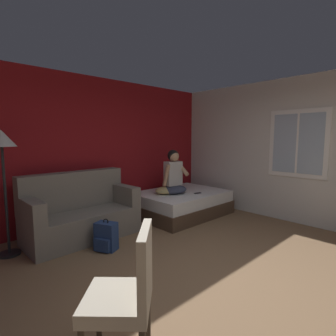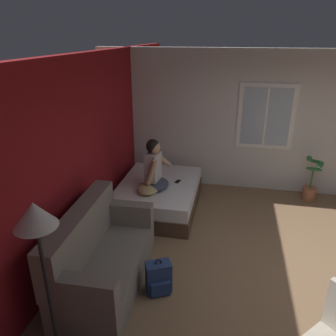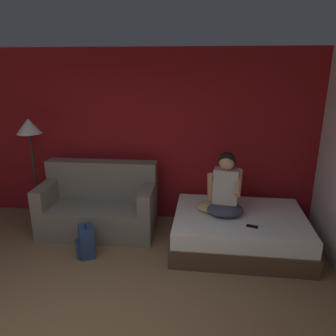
{
  "view_description": "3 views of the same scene",
  "coord_description": "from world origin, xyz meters",
  "px_view_note": "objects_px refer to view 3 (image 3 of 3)",
  "views": [
    {
      "loc": [
        -2.24,
        -1.49,
        1.6
      ],
      "look_at": [
        1.03,
        2.01,
        1.04
      ],
      "focal_mm": 28.0,
      "sensor_mm": 36.0,
      "label": 1
    },
    {
      "loc": [
        -3.51,
        0.99,
        2.94
      ],
      "look_at": [
        1.08,
        1.93,
        1.0
      ],
      "focal_mm": 35.0,
      "sensor_mm": 36.0,
      "label": 2
    },
    {
      "loc": [
        1.12,
        -1.96,
        2.46
      ],
      "look_at": [
        0.6,
        2.21,
        1.12
      ],
      "focal_mm": 35.0,
      "sensor_mm": 36.0,
      "label": 3
    }
  ],
  "objects_px": {
    "bed": "(239,231)",
    "throw_pillow": "(213,206)",
    "cell_phone": "(252,226)",
    "couch": "(99,206)",
    "backpack": "(86,242)",
    "person_seated": "(225,190)",
    "floor_lamp": "(30,137)"
  },
  "relations": [
    {
      "from": "floor_lamp",
      "to": "couch",
      "type": "bearing_deg",
      "value": -2.8
    },
    {
      "from": "floor_lamp",
      "to": "throw_pillow",
      "type": "bearing_deg",
      "value": -4.19
    },
    {
      "from": "couch",
      "to": "backpack",
      "type": "xyz_separation_m",
      "value": [
        0.04,
        -0.72,
        -0.2
      ]
    },
    {
      "from": "floor_lamp",
      "to": "person_seated",
      "type": "bearing_deg",
      "value": -5.42
    },
    {
      "from": "throw_pillow",
      "to": "bed",
      "type": "bearing_deg",
      "value": -12.62
    },
    {
      "from": "backpack",
      "to": "cell_phone",
      "type": "relative_size",
      "value": 3.18
    },
    {
      "from": "bed",
      "to": "throw_pillow",
      "type": "relative_size",
      "value": 3.82
    },
    {
      "from": "person_seated",
      "to": "cell_phone",
      "type": "xyz_separation_m",
      "value": [
        0.35,
        -0.34,
        -0.35
      ]
    },
    {
      "from": "backpack",
      "to": "throw_pillow",
      "type": "distance_m",
      "value": 1.8
    },
    {
      "from": "throw_pillow",
      "to": "cell_phone",
      "type": "height_order",
      "value": "throw_pillow"
    },
    {
      "from": "bed",
      "to": "floor_lamp",
      "type": "relative_size",
      "value": 1.08
    },
    {
      "from": "cell_phone",
      "to": "floor_lamp",
      "type": "distance_m",
      "value": 3.41
    },
    {
      "from": "backpack",
      "to": "floor_lamp",
      "type": "bearing_deg",
      "value": 143.79
    },
    {
      "from": "backpack",
      "to": "cell_phone",
      "type": "distance_m",
      "value": 2.2
    },
    {
      "from": "couch",
      "to": "person_seated",
      "type": "relative_size",
      "value": 1.97
    },
    {
      "from": "cell_phone",
      "to": "person_seated",
      "type": "bearing_deg",
      "value": 61.11
    },
    {
      "from": "person_seated",
      "to": "cell_phone",
      "type": "relative_size",
      "value": 6.08
    },
    {
      "from": "throw_pillow",
      "to": "cell_phone",
      "type": "xyz_separation_m",
      "value": [
        0.49,
        -0.41,
        -0.07
      ]
    },
    {
      "from": "couch",
      "to": "floor_lamp",
      "type": "relative_size",
      "value": 1.01
    },
    {
      "from": "couch",
      "to": "cell_phone",
      "type": "relative_size",
      "value": 11.95
    },
    {
      "from": "bed",
      "to": "person_seated",
      "type": "xyz_separation_m",
      "value": [
        -0.22,
        0.01,
        0.6
      ]
    },
    {
      "from": "couch",
      "to": "backpack",
      "type": "height_order",
      "value": "couch"
    },
    {
      "from": "cell_phone",
      "to": "bed",
      "type": "bearing_deg",
      "value": 36.65
    },
    {
      "from": "bed",
      "to": "throw_pillow",
      "type": "bearing_deg",
      "value": 167.38
    },
    {
      "from": "throw_pillow",
      "to": "cell_phone",
      "type": "relative_size",
      "value": 3.33
    },
    {
      "from": "bed",
      "to": "backpack",
      "type": "distance_m",
      "value": 2.1
    },
    {
      "from": "bed",
      "to": "person_seated",
      "type": "relative_size",
      "value": 2.09
    },
    {
      "from": "couch",
      "to": "throw_pillow",
      "type": "distance_m",
      "value": 1.73
    },
    {
      "from": "bed",
      "to": "person_seated",
      "type": "bearing_deg",
      "value": 177.46
    },
    {
      "from": "couch",
      "to": "person_seated",
      "type": "bearing_deg",
      "value": -6.82
    },
    {
      "from": "person_seated",
      "to": "cell_phone",
      "type": "height_order",
      "value": "person_seated"
    },
    {
      "from": "cell_phone",
      "to": "floor_lamp",
      "type": "relative_size",
      "value": 0.08
    }
  ]
}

